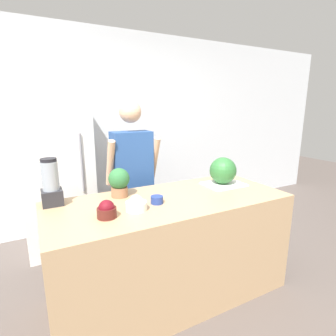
{
  "coord_description": "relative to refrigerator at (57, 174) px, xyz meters",
  "views": [
    {
      "loc": [
        -0.96,
        -1.38,
        1.63
      ],
      "look_at": [
        0.0,
        0.46,
        1.14
      ],
      "focal_mm": 28.0,
      "sensor_mm": 36.0,
      "label": 1
    }
  ],
  "objects": [
    {
      "name": "potted_plant",
      "position": [
        0.39,
        -1.1,
        0.14
      ],
      "size": [
        0.17,
        0.17,
        0.24
      ],
      "color": "#996647",
      "rests_on": "counter_island"
    },
    {
      "name": "wall_back",
      "position": [
        0.74,
        0.4,
        0.42
      ],
      "size": [
        8.0,
        0.06,
        2.6
      ],
      "color": "silver",
      "rests_on": "ground_plane"
    },
    {
      "name": "refrigerator",
      "position": [
        0.0,
        0.0,
        0.0
      ],
      "size": [
        0.73,
        0.72,
        1.76
      ],
      "color": "white",
      "rests_on": "ground_plane"
    },
    {
      "name": "counter_island",
      "position": [
        0.74,
        -1.35,
        -0.44
      ],
      "size": [
        1.97,
        0.83,
        0.89
      ],
      "color": "tan",
      "rests_on": "ground_plane"
    },
    {
      "name": "cutting_board",
      "position": [
        1.38,
        -1.24,
        0.02
      ],
      "size": [
        0.37,
        0.29,
        0.01
      ],
      "color": "white",
      "rests_on": "counter_island"
    },
    {
      "name": "watermelon",
      "position": [
        1.37,
        -1.23,
        0.15
      ],
      "size": [
        0.25,
        0.25,
        0.25
      ],
      "color": "#2D6B33",
      "rests_on": "cutting_board"
    },
    {
      "name": "bowl_cherries",
      "position": [
        0.18,
        -1.48,
        0.06
      ],
      "size": [
        0.13,
        0.13,
        0.13
      ],
      "color": "#511E19",
      "rests_on": "counter_island"
    },
    {
      "name": "bowl_cream",
      "position": [
        0.41,
        -1.45,
        0.05
      ],
      "size": [
        0.16,
        0.16,
        0.12
      ],
      "color": "white",
      "rests_on": "counter_island"
    },
    {
      "name": "blender",
      "position": [
        -0.12,
        -1.05,
        0.17
      ],
      "size": [
        0.15,
        0.15,
        0.36
      ],
      "color": "#28282D",
      "rests_on": "counter_island"
    },
    {
      "name": "person",
      "position": [
        0.68,
        -0.63,
        -0.01
      ],
      "size": [
        0.54,
        0.27,
        1.68
      ],
      "color": "#333338",
      "rests_on": "ground_plane"
    },
    {
      "name": "ground_plane",
      "position": [
        0.74,
        -1.76,
        -0.88
      ],
      "size": [
        14.0,
        14.0,
        0.0
      ],
      "primitive_type": "plane",
      "color": "#564C47"
    },
    {
      "name": "bowl_small_blue",
      "position": [
        0.6,
        -1.39,
        0.04
      ],
      "size": [
        0.1,
        0.1,
        0.06
      ],
      "color": "navy",
      "rests_on": "counter_island"
    }
  ]
}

